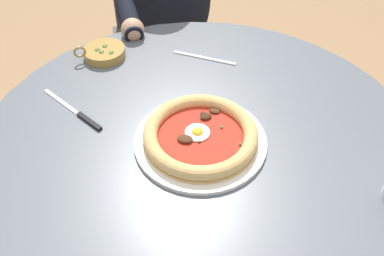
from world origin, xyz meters
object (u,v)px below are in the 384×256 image
(steak_knife, at_px, (80,115))
(olive_pan, at_px, (104,52))
(dining_table, at_px, (200,189))
(pizza_on_plate, at_px, (202,136))
(cafe_chair_diner, at_px, (161,20))
(fork_utensil, at_px, (205,58))
(diner_person, at_px, (166,48))

(steak_knife, xyz_separation_m, olive_pan, (0.25, 0.01, 0.01))
(dining_table, distance_m, steak_knife, 0.35)
(pizza_on_plate, relative_size, cafe_chair_diner, 0.32)
(pizza_on_plate, distance_m, steak_knife, 0.30)
(pizza_on_plate, xyz_separation_m, olive_pan, (0.29, 0.31, -0.01))
(cafe_chair_diner, bearing_deg, pizza_on_plate, -162.82)
(pizza_on_plate, height_order, olive_pan, olive_pan)
(fork_utensil, relative_size, diner_person, 0.16)
(dining_table, height_order, fork_utensil, fork_utensil)
(pizza_on_plate, relative_size, diner_person, 0.26)
(dining_table, height_order, diner_person, diner_person)
(olive_pan, bearing_deg, pizza_on_plate, -133.43)
(dining_table, relative_size, diner_person, 0.90)
(dining_table, distance_m, fork_utensil, 0.37)
(pizza_on_plate, xyz_separation_m, steak_knife, (0.05, 0.30, -0.02))
(olive_pan, relative_size, diner_person, 0.11)
(dining_table, distance_m, cafe_chair_diner, 0.92)
(pizza_on_plate, relative_size, fork_utensil, 1.64)
(pizza_on_plate, distance_m, olive_pan, 0.43)
(diner_person, relative_size, cafe_chair_diner, 1.25)
(pizza_on_plate, bearing_deg, cafe_chair_diner, 17.18)
(fork_utensil, bearing_deg, steak_knife, 135.74)
(pizza_on_plate, relative_size, olive_pan, 2.27)
(dining_table, distance_m, diner_person, 0.77)
(olive_pan, bearing_deg, dining_table, -132.97)
(steak_knife, bearing_deg, pizza_on_plate, -99.12)
(pizza_on_plate, height_order, fork_utensil, pizza_on_plate)
(diner_person, bearing_deg, steak_knife, 174.39)
(dining_table, relative_size, cafe_chair_diner, 1.13)
(olive_pan, xyz_separation_m, fork_utensil, (0.03, -0.28, -0.01))
(dining_table, bearing_deg, cafe_chair_diner, 17.12)
(pizza_on_plate, distance_m, diner_person, 0.82)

